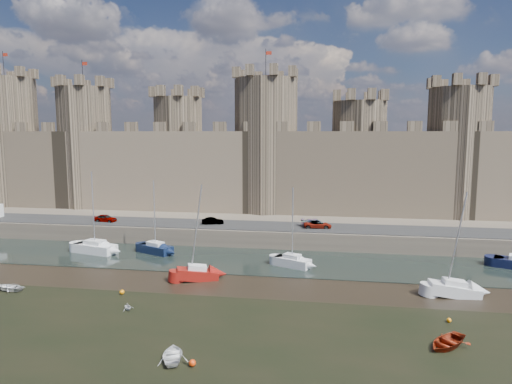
{
  "coord_description": "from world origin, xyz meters",
  "views": [
    {
      "loc": [
        13.0,
        -31.74,
        16.37
      ],
      "look_at": [
        4.44,
        22.0,
        9.2
      ],
      "focal_mm": 32.0,
      "sensor_mm": 36.0,
      "label": 1
    }
  ],
  "objects_px": {
    "car_0": "(105,218)",
    "sailboat_2": "(292,261)",
    "sailboat_1": "(155,248)",
    "car_2": "(315,223)",
    "sailboat_0": "(95,247)",
    "sailboat_5": "(454,289)",
    "car_3": "(318,225)",
    "car_1": "(213,221)",
    "sailboat_4": "(197,273)"
  },
  "relations": [
    {
      "from": "car_0",
      "to": "sailboat_4",
      "type": "xyz_separation_m",
      "value": [
        19.84,
        -17.5,
        -2.32
      ]
    },
    {
      "from": "car_1",
      "to": "sailboat_4",
      "type": "relative_size",
      "value": 0.31
    },
    {
      "from": "car_3",
      "to": "sailboat_4",
      "type": "relative_size",
      "value": 0.37
    },
    {
      "from": "sailboat_2",
      "to": "car_0",
      "type": "bearing_deg",
      "value": -176.06
    },
    {
      "from": "car_1",
      "to": "sailboat_2",
      "type": "distance_m",
      "value": 17.58
    },
    {
      "from": "car_2",
      "to": "sailboat_5",
      "type": "height_order",
      "value": "sailboat_5"
    },
    {
      "from": "car_0",
      "to": "sailboat_0",
      "type": "bearing_deg",
      "value": -154.13
    },
    {
      "from": "car_0",
      "to": "car_2",
      "type": "xyz_separation_m",
      "value": [
        32.3,
        1.13,
        -0.01
      ]
    },
    {
      "from": "car_0",
      "to": "sailboat_5",
      "type": "bearing_deg",
      "value": -103.9
    },
    {
      "from": "car_0",
      "to": "car_1",
      "type": "xyz_separation_m",
      "value": [
        16.94,
        0.7,
        -0.06
      ]
    },
    {
      "from": "car_1",
      "to": "sailboat_5",
      "type": "bearing_deg",
      "value": -138.32
    },
    {
      "from": "sailboat_5",
      "to": "car_3",
      "type": "bearing_deg",
      "value": 122.87
    },
    {
      "from": "sailboat_0",
      "to": "sailboat_1",
      "type": "distance_m",
      "value": 8.24
    },
    {
      "from": "sailboat_1",
      "to": "sailboat_2",
      "type": "xyz_separation_m",
      "value": [
        18.79,
        -3.28,
        -0.0
      ]
    },
    {
      "from": "car_2",
      "to": "sailboat_0",
      "type": "relative_size",
      "value": 0.37
    },
    {
      "from": "car_0",
      "to": "sailboat_1",
      "type": "bearing_deg",
      "value": -117.23
    },
    {
      "from": "car_1",
      "to": "sailboat_5",
      "type": "xyz_separation_m",
      "value": [
        29.82,
        -19.03,
        -2.28
      ]
    },
    {
      "from": "car_1",
      "to": "sailboat_0",
      "type": "distance_m",
      "value": 17.09
    },
    {
      "from": "sailboat_5",
      "to": "car_0",
      "type": "bearing_deg",
      "value": 154.47
    },
    {
      "from": "car_0",
      "to": "car_1",
      "type": "height_order",
      "value": "car_0"
    },
    {
      "from": "sailboat_2",
      "to": "sailboat_4",
      "type": "height_order",
      "value": "sailboat_4"
    },
    {
      "from": "car_0",
      "to": "sailboat_1",
      "type": "distance_m",
      "value": 13.71
    },
    {
      "from": "car_0",
      "to": "car_2",
      "type": "height_order",
      "value": "car_0"
    },
    {
      "from": "car_0",
      "to": "car_3",
      "type": "xyz_separation_m",
      "value": [
        32.66,
        0.38,
        -0.04
      ]
    },
    {
      "from": "car_0",
      "to": "sailboat_4",
      "type": "height_order",
      "value": "sailboat_4"
    },
    {
      "from": "car_1",
      "to": "car_2",
      "type": "height_order",
      "value": "car_2"
    },
    {
      "from": "sailboat_1",
      "to": "sailboat_0",
      "type": "bearing_deg",
      "value": -147.91
    },
    {
      "from": "sailboat_4",
      "to": "sailboat_5",
      "type": "bearing_deg",
      "value": -23.32
    },
    {
      "from": "sailboat_1",
      "to": "car_3",
      "type": "bearing_deg",
      "value": 44.57
    },
    {
      "from": "sailboat_0",
      "to": "sailboat_1",
      "type": "bearing_deg",
      "value": 21.56
    },
    {
      "from": "car_3",
      "to": "sailboat_1",
      "type": "xyz_separation_m",
      "value": [
        -21.56,
        -8.08,
        -2.27
      ]
    },
    {
      "from": "sailboat_2",
      "to": "car_1",
      "type": "bearing_deg",
      "value": 162.07
    },
    {
      "from": "sailboat_1",
      "to": "sailboat_4",
      "type": "distance_m",
      "value": 13.13
    },
    {
      "from": "sailboat_0",
      "to": "sailboat_5",
      "type": "distance_m",
      "value": 44.84
    },
    {
      "from": "sailboat_2",
      "to": "sailboat_1",
      "type": "bearing_deg",
      "value": -165.79
    },
    {
      "from": "car_1",
      "to": "car_2",
      "type": "distance_m",
      "value": 15.37
    },
    {
      "from": "sailboat_0",
      "to": "sailboat_2",
      "type": "distance_m",
      "value": 27.04
    },
    {
      "from": "car_2",
      "to": "sailboat_1",
      "type": "distance_m",
      "value": 23.08
    },
    {
      "from": "sailboat_2",
      "to": "sailboat_0",
      "type": "bearing_deg",
      "value": -160.4
    },
    {
      "from": "car_3",
      "to": "sailboat_1",
      "type": "bearing_deg",
      "value": 105.2
    },
    {
      "from": "car_0",
      "to": "sailboat_2",
      "type": "relative_size",
      "value": 0.36
    },
    {
      "from": "car_3",
      "to": "sailboat_0",
      "type": "bearing_deg",
      "value": 101.92
    },
    {
      "from": "sailboat_1",
      "to": "sailboat_2",
      "type": "bearing_deg",
      "value": 14.14
    },
    {
      "from": "car_1",
      "to": "car_3",
      "type": "distance_m",
      "value": 15.73
    },
    {
      "from": "car_1",
      "to": "car_3",
      "type": "relative_size",
      "value": 0.82
    },
    {
      "from": "car_2",
      "to": "sailboat_2",
      "type": "xyz_separation_m",
      "value": [
        -2.41,
        -12.11,
        -2.31
      ]
    },
    {
      "from": "car_3",
      "to": "sailboat_0",
      "type": "relative_size",
      "value": 0.36
    },
    {
      "from": "car_2",
      "to": "sailboat_2",
      "type": "relative_size",
      "value": 0.42
    },
    {
      "from": "sailboat_0",
      "to": "sailboat_5",
      "type": "xyz_separation_m",
      "value": [
        43.82,
        -9.47,
        -0.09
      ]
    },
    {
      "from": "sailboat_1",
      "to": "sailboat_5",
      "type": "xyz_separation_m",
      "value": [
        35.66,
        -10.63,
        -0.03
      ]
    }
  ]
}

